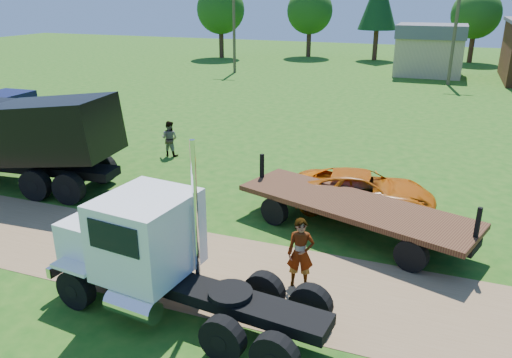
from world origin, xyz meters
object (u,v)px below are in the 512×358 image
(white_semi_tractor, at_px, (151,252))
(orange_pickup, at_px, (363,191))
(flatbed_trailer, at_px, (353,210))
(black_dump_truck, at_px, (19,136))
(navy_truck, at_px, (18,123))
(spectator_a, at_px, (301,253))

(white_semi_tractor, bearing_deg, orange_pickup, 69.53)
(orange_pickup, bearing_deg, flatbed_trailer, 172.83)
(black_dump_truck, bearing_deg, navy_truck, 130.57)
(black_dump_truck, distance_m, navy_truck, 5.20)
(navy_truck, bearing_deg, flatbed_trailer, -12.90)
(navy_truck, bearing_deg, black_dump_truck, -45.92)
(navy_truck, bearing_deg, orange_pickup, -5.84)
(navy_truck, relative_size, spectator_a, 3.49)
(orange_pickup, bearing_deg, white_semi_tractor, 145.63)
(navy_truck, distance_m, orange_pickup, 17.05)
(white_semi_tractor, distance_m, spectator_a, 3.90)
(spectator_a, bearing_deg, navy_truck, 143.33)
(orange_pickup, distance_m, flatbed_trailer, 2.14)
(white_semi_tractor, bearing_deg, black_dump_truck, 156.43)
(flatbed_trailer, height_order, spectator_a, flatbed_trailer)
(black_dump_truck, distance_m, flatbed_trailer, 13.34)
(black_dump_truck, xyz_separation_m, spectator_a, (12.53, -3.17, -1.13))
(orange_pickup, bearing_deg, navy_truck, 78.86)
(orange_pickup, bearing_deg, black_dump_truck, 93.12)
(black_dump_truck, distance_m, spectator_a, 12.98)
(navy_truck, height_order, spectator_a, navy_truck)
(flatbed_trailer, bearing_deg, black_dump_truck, -160.01)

